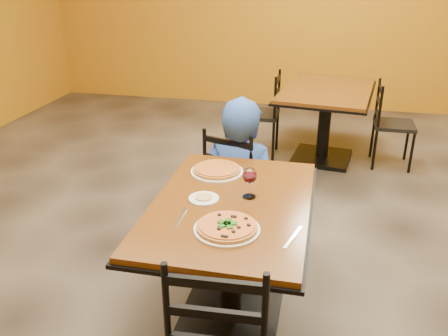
% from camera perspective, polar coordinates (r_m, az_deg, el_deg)
% --- Properties ---
extents(floor, '(7.00, 8.00, 0.01)m').
position_cam_1_polar(floor, '(3.26, 2.61, -11.84)').
color(floor, black).
rests_on(floor, ground).
extents(table_main, '(0.83, 1.23, 0.75)m').
position_cam_1_polar(table_main, '(2.54, 0.86, -8.02)').
color(table_main, brown).
rests_on(table_main, floor).
extents(table_second, '(1.01, 1.37, 0.75)m').
position_cam_1_polar(table_second, '(4.85, 12.19, 7.18)').
color(table_second, brown).
rests_on(table_second, floor).
extents(chair_main_far, '(0.49, 0.49, 0.86)m').
position_cam_1_polar(chair_main_far, '(3.40, 1.82, -1.79)').
color(chair_main_far, black).
rests_on(chair_main_far, floor).
extents(chair_second_left, '(0.40, 0.40, 0.88)m').
position_cam_1_polar(chair_second_left, '(4.93, 4.22, 6.47)').
color(chair_second_left, black).
rests_on(chair_second_left, floor).
extents(chair_second_right, '(0.38, 0.38, 0.84)m').
position_cam_1_polar(chair_second_right, '(4.94, 19.86, 4.89)').
color(chair_second_right, black).
rests_on(chair_second_right, floor).
extents(diner, '(0.61, 0.45, 1.10)m').
position_cam_1_polar(diner, '(3.24, 1.94, -0.78)').
color(diner, '#1B4C98').
rests_on(diner, floor).
extents(plate_main, '(0.31, 0.31, 0.01)m').
position_cam_1_polar(plate_main, '(2.20, 0.35, -7.40)').
color(plate_main, white).
rests_on(plate_main, table_main).
extents(pizza_main, '(0.28, 0.28, 0.02)m').
position_cam_1_polar(pizza_main, '(2.19, 0.35, -7.05)').
color(pizza_main, '#98220B').
rests_on(pizza_main, plate_main).
extents(plate_far, '(0.31, 0.31, 0.01)m').
position_cam_1_polar(plate_far, '(2.78, -0.86, -0.43)').
color(plate_far, white).
rests_on(plate_far, table_main).
extents(pizza_far, '(0.28, 0.28, 0.02)m').
position_cam_1_polar(pizza_far, '(2.78, -0.86, -0.13)').
color(pizza_far, orange).
rests_on(pizza_far, plate_far).
extents(side_plate, '(0.16, 0.16, 0.01)m').
position_cam_1_polar(side_plate, '(2.47, -2.46, -3.72)').
color(side_plate, white).
rests_on(side_plate, table_main).
extents(dip, '(0.09, 0.09, 0.01)m').
position_cam_1_polar(dip, '(2.47, -2.46, -3.54)').
color(dip, tan).
rests_on(dip, side_plate).
extents(wine_glass, '(0.08, 0.08, 0.18)m').
position_cam_1_polar(wine_glass, '(2.46, 3.10, -1.64)').
color(wine_glass, white).
rests_on(wine_glass, table_main).
extents(fork, '(0.02, 0.19, 0.00)m').
position_cam_1_polar(fork, '(2.31, -5.25, -5.95)').
color(fork, silver).
rests_on(fork, table_main).
extents(knife, '(0.07, 0.21, 0.00)m').
position_cam_1_polar(knife, '(2.17, 8.34, -8.26)').
color(knife, silver).
rests_on(knife, table_main).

